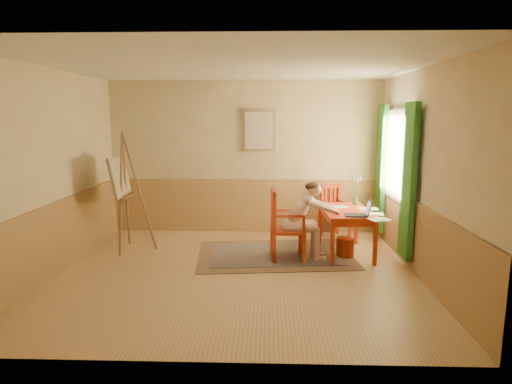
{
  "coord_description": "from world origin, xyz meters",
  "views": [
    {
      "loc": [
        0.46,
        -5.77,
        2.15
      ],
      "look_at": [
        0.25,
        0.55,
        1.05
      ],
      "focal_mm": 30.47,
      "sensor_mm": 36.0,
      "label": 1
    }
  ],
  "objects_px": {
    "table": "(346,215)",
    "laptop": "(360,213)",
    "chair_left": "(284,225)",
    "figure": "(304,217)",
    "easel": "(122,181)",
    "chair_back": "(334,211)"
  },
  "relations": [
    {
      "from": "table",
      "to": "laptop",
      "type": "height_order",
      "value": "laptop"
    },
    {
      "from": "table",
      "to": "chair_back",
      "type": "xyz_separation_m",
      "value": [
        -0.03,
        1.05,
        -0.17
      ]
    },
    {
      "from": "table",
      "to": "easel",
      "type": "height_order",
      "value": "easel"
    },
    {
      "from": "chair_left",
      "to": "figure",
      "type": "xyz_separation_m",
      "value": [
        0.29,
        0.0,
        0.13
      ]
    },
    {
      "from": "laptop",
      "to": "easel",
      "type": "relative_size",
      "value": 0.2
    },
    {
      "from": "laptop",
      "to": "figure",
      "type": "bearing_deg",
      "value": 170.81
    },
    {
      "from": "chair_back",
      "to": "laptop",
      "type": "relative_size",
      "value": 2.39
    },
    {
      "from": "chair_back",
      "to": "chair_left",
      "type": "bearing_deg",
      "value": -125.16
    },
    {
      "from": "laptop",
      "to": "easel",
      "type": "height_order",
      "value": "easel"
    },
    {
      "from": "chair_left",
      "to": "chair_back",
      "type": "relative_size",
      "value": 1.16
    },
    {
      "from": "figure",
      "to": "easel",
      "type": "distance_m",
      "value": 2.94
    },
    {
      "from": "chair_left",
      "to": "easel",
      "type": "bearing_deg",
      "value": 170.69
    },
    {
      "from": "figure",
      "to": "laptop",
      "type": "height_order",
      "value": "figure"
    },
    {
      "from": "chair_back",
      "to": "figure",
      "type": "height_order",
      "value": "figure"
    },
    {
      "from": "chair_left",
      "to": "laptop",
      "type": "distance_m",
      "value": 1.13
    },
    {
      "from": "chair_left",
      "to": "figure",
      "type": "bearing_deg",
      "value": 0.0
    },
    {
      "from": "table",
      "to": "chair_left",
      "type": "distance_m",
      "value": 1.02
    },
    {
      "from": "laptop",
      "to": "easel",
      "type": "xyz_separation_m",
      "value": [
        -3.68,
        0.55,
        0.37
      ]
    },
    {
      "from": "table",
      "to": "figure",
      "type": "xyz_separation_m",
      "value": [
        -0.68,
        -0.29,
        0.04
      ]
    },
    {
      "from": "chair_back",
      "to": "easel",
      "type": "bearing_deg",
      "value": -165.43
    },
    {
      "from": "chair_left",
      "to": "figure",
      "type": "height_order",
      "value": "figure"
    },
    {
      "from": "chair_back",
      "to": "laptop",
      "type": "xyz_separation_m",
      "value": [
        0.15,
        -1.47,
        0.3
      ]
    }
  ]
}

